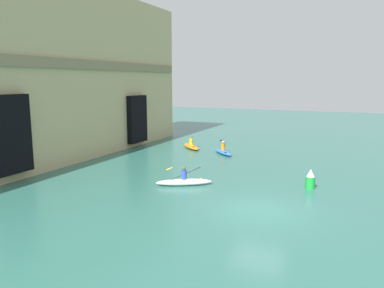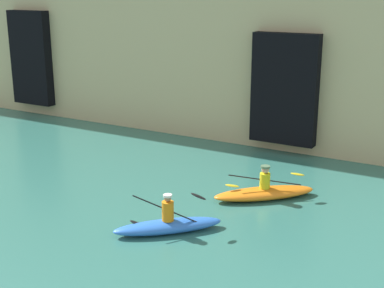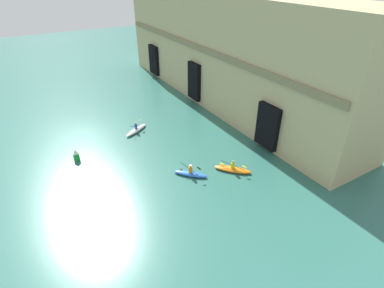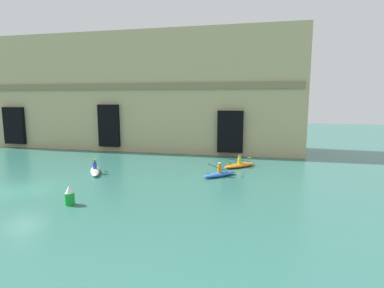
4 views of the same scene
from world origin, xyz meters
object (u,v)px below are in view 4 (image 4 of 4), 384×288
at_px(kayak_white, 95,171).
at_px(marker_buoy, 70,196).
at_px(kayak_blue, 219,174).
at_px(kayak_orange, 239,165).

xyz_separation_m(kayak_white, marker_buoy, (2.36, -6.71, 0.29)).
bearing_deg(kayak_white, kayak_blue, -114.13).
relative_size(kayak_white, kayak_blue, 1.22).
bearing_deg(kayak_blue, kayak_orange, 25.33).
bearing_deg(kayak_orange, kayak_white, 159.10).
bearing_deg(kayak_orange, kayak_blue, -153.97).
bearing_deg(marker_buoy, kayak_orange, 52.59).
relative_size(kayak_blue, marker_buoy, 2.32).
bearing_deg(kayak_white, kayak_orange, -97.98).
relative_size(kayak_orange, kayak_white, 0.93).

